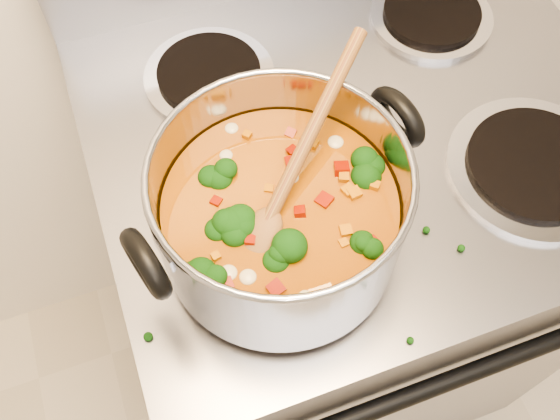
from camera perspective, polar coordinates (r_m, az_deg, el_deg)
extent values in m
cube|color=gray|center=(1.24, 5.20, -5.11)|extent=(0.73, 0.63, 0.92)
cylinder|color=black|center=(0.84, 16.02, -14.48)|extent=(0.62, 0.02, 0.02)
cylinder|color=#A5A5AD|center=(0.74, -0.05, -3.67)|extent=(0.22, 0.22, 0.01)
cylinder|color=black|center=(0.73, -0.05, -3.40)|extent=(0.17, 0.17, 0.01)
cylinder|color=#A5A5AD|center=(0.86, 22.16, 3.65)|extent=(0.22, 0.22, 0.01)
cylinder|color=black|center=(0.85, 22.34, 3.95)|extent=(0.17, 0.17, 0.01)
cylinder|color=#A5A5AD|center=(0.89, -6.47, 12.05)|extent=(0.18, 0.18, 0.01)
cylinder|color=black|center=(0.89, -6.52, 12.40)|extent=(0.14, 0.14, 0.01)
cylinder|color=#A5A5AD|center=(1.00, 13.64, 16.82)|extent=(0.18, 0.18, 0.01)
cylinder|color=black|center=(0.99, 13.74, 17.15)|extent=(0.14, 0.14, 0.01)
cylinder|color=#95969C|center=(0.66, 0.00, -0.02)|extent=(0.27, 0.27, 0.14)
torus|color=#95969C|center=(0.60, 0.00, 3.38)|extent=(0.27, 0.27, 0.01)
cylinder|color=#98510D|center=(0.69, 0.00, -1.20)|extent=(0.25, 0.25, 0.09)
torus|color=black|center=(0.59, -12.17, -4.81)|extent=(0.04, 0.08, 0.08)
torus|color=black|center=(0.68, 10.64, 8.33)|extent=(0.04, 0.08, 0.08)
ellipsoid|color=black|center=(0.67, 0.97, 3.25)|extent=(0.04, 0.04, 0.03)
ellipsoid|color=black|center=(0.65, -0.84, -0.10)|extent=(0.04, 0.04, 0.03)
ellipsoid|color=black|center=(0.61, -1.42, -5.47)|extent=(0.04, 0.04, 0.03)
ellipsoid|color=black|center=(0.61, -3.62, -6.70)|extent=(0.04, 0.04, 0.03)
ellipsoid|color=black|center=(0.63, 5.96, -3.88)|extent=(0.04, 0.04, 0.03)
ellipsoid|color=black|center=(0.60, -1.77, -7.79)|extent=(0.04, 0.04, 0.03)
ellipsoid|color=black|center=(0.69, 0.39, 5.60)|extent=(0.04, 0.04, 0.03)
ellipsoid|color=#971405|center=(0.61, -3.02, -6.68)|extent=(0.01, 0.01, 0.01)
ellipsoid|color=#971405|center=(0.70, 5.81, 6.72)|extent=(0.01, 0.01, 0.01)
ellipsoid|color=#971405|center=(0.64, 5.55, -0.95)|extent=(0.01, 0.01, 0.01)
ellipsoid|color=#971405|center=(0.65, 2.28, 0.98)|extent=(0.01, 0.01, 0.01)
ellipsoid|color=#971405|center=(0.68, 0.40, 4.49)|extent=(0.01, 0.01, 0.01)
ellipsoid|color=#971405|center=(0.69, 6.26, 5.81)|extent=(0.01, 0.01, 0.01)
ellipsoid|color=#971405|center=(0.61, -0.78, -6.70)|extent=(0.01, 0.01, 0.01)
ellipsoid|color=#971405|center=(0.69, 5.88, 4.88)|extent=(0.01, 0.01, 0.01)
ellipsoid|color=#971405|center=(0.68, -0.17, 4.41)|extent=(0.01, 0.01, 0.01)
ellipsoid|color=#971405|center=(0.65, -0.25, 0.56)|extent=(0.01, 0.01, 0.01)
ellipsoid|color=#971405|center=(0.64, -1.16, -1.33)|extent=(0.01, 0.01, 0.01)
ellipsoid|color=#A45B09|center=(0.69, -4.21, 5.68)|extent=(0.01, 0.01, 0.01)
ellipsoid|color=#A45B09|center=(0.69, -6.10, 5.21)|extent=(0.01, 0.01, 0.01)
ellipsoid|color=#A45B09|center=(0.66, 6.04, 1.97)|extent=(0.01, 0.01, 0.01)
ellipsoid|color=#A45B09|center=(0.66, 8.64, 1.25)|extent=(0.01, 0.01, 0.01)
ellipsoid|color=#A45B09|center=(0.65, -8.66, -0.71)|extent=(0.01, 0.01, 0.01)
ellipsoid|color=#A45B09|center=(0.63, 2.77, -2.82)|extent=(0.01, 0.01, 0.01)
ellipsoid|color=#A45B09|center=(0.62, 6.93, -4.62)|extent=(0.01, 0.01, 0.01)
ellipsoid|color=#A45B09|center=(0.63, -8.03, -3.48)|extent=(0.01, 0.01, 0.01)
ellipsoid|color=#A45B09|center=(0.63, -4.31, -2.98)|extent=(0.01, 0.01, 0.01)
ellipsoid|color=#A45B09|center=(0.70, -4.85, 7.25)|extent=(0.01, 0.01, 0.01)
ellipsoid|color=#A45B09|center=(0.68, -1.18, 4.48)|extent=(0.01, 0.01, 0.01)
ellipsoid|color=#A45B09|center=(0.61, 5.10, -7.01)|extent=(0.01, 0.01, 0.01)
ellipsoid|color=#CBBA8B|center=(0.61, -1.65, -5.68)|extent=(0.02, 0.02, 0.01)
ellipsoid|color=#CBBA8B|center=(0.69, -1.26, 5.73)|extent=(0.02, 0.02, 0.01)
ellipsoid|color=#CBBA8B|center=(0.68, 1.67, 4.74)|extent=(0.02, 0.02, 0.01)
ellipsoid|color=#CBBA8B|center=(0.61, -0.86, -6.20)|extent=(0.02, 0.02, 0.01)
ellipsoid|color=#CBBA8B|center=(0.70, 0.00, 6.93)|extent=(0.02, 0.02, 0.01)
ellipsoid|color=#CBBA8B|center=(0.63, 7.88, -3.49)|extent=(0.02, 0.02, 0.01)
ellipsoid|color=#CBBA8B|center=(0.62, -3.11, -4.35)|extent=(0.02, 0.02, 0.01)
ellipsoid|color=#CBBA8B|center=(0.62, 4.26, -4.63)|extent=(0.02, 0.02, 0.01)
ellipsoid|color=brown|center=(0.63, -1.90, -2.58)|extent=(0.08, 0.08, 0.04)
cylinder|color=brown|center=(0.65, 2.87, 7.11)|extent=(0.18, 0.17, 0.10)
ellipsoid|color=black|center=(0.82, -5.32, 5.99)|extent=(0.01, 0.01, 0.01)
ellipsoid|color=black|center=(0.74, 15.83, -7.90)|extent=(0.01, 0.01, 0.01)
ellipsoid|color=black|center=(0.81, 13.21, 2.93)|extent=(0.01, 0.01, 0.01)
ellipsoid|color=black|center=(0.86, 5.27, 9.46)|extent=(0.01, 0.01, 0.01)
ellipsoid|color=black|center=(0.69, 5.13, -14.17)|extent=(0.01, 0.01, 0.01)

